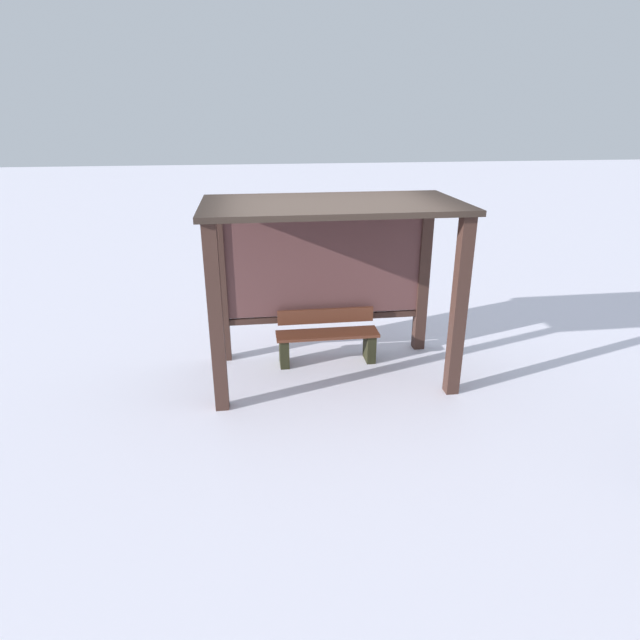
% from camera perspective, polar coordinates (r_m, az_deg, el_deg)
% --- Properties ---
extents(ground_plane, '(60.00, 60.00, 0.00)m').
position_cam_1_polar(ground_plane, '(6.86, 1.22, -5.88)').
color(ground_plane, white).
extents(bus_shelter, '(3.00, 1.57, 2.21)m').
position_cam_1_polar(bus_shelter, '(6.52, 0.99, 7.51)').
color(bus_shelter, '#39241E').
rests_on(bus_shelter, ground).
extents(bench_left_inside, '(1.37, 0.35, 0.72)m').
position_cam_1_polar(bench_left_inside, '(7.05, 0.77, -1.97)').
color(bench_left_inside, '#572C1C').
rests_on(bench_left_inside, ground).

